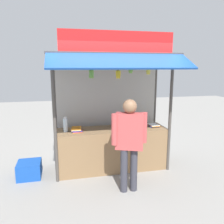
{
  "coord_description": "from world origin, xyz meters",
  "views": [
    {
      "loc": [
        -0.97,
        -4.29,
        2.09
      ],
      "look_at": [
        0.0,
        0.0,
        1.2
      ],
      "focal_mm": 36.19,
      "sensor_mm": 36.0,
      "label": 1
    }
  ],
  "objects_px": {
    "magazine_stack_front_right": "(137,128)",
    "vendor_person": "(129,137)",
    "water_bottle_mid_right": "(126,121)",
    "magazine_stack_rear_center": "(119,130)",
    "plastic_crate": "(29,170)",
    "banana_bunch_leftmost": "(91,74)",
    "water_bottle_mid_left": "(65,125)",
    "water_bottle_center": "(121,120)",
    "banana_bunch_rightmost": "(118,74)",
    "banana_bunch_inner_left": "(131,70)",
    "banana_bunch_inner_right": "(148,71)",
    "magazine_stack_far_right": "(153,125)",
    "magazine_stack_far_left": "(77,129)"
  },
  "relations": [
    {
      "from": "magazine_stack_front_right",
      "to": "vendor_person",
      "type": "height_order",
      "value": "vendor_person"
    },
    {
      "from": "water_bottle_mid_right",
      "to": "magazine_stack_front_right",
      "type": "xyz_separation_m",
      "value": [
        0.13,
        -0.31,
        -0.08
      ]
    },
    {
      "from": "magazine_stack_rear_center",
      "to": "vendor_person",
      "type": "height_order",
      "value": "vendor_person"
    },
    {
      "from": "water_bottle_mid_right",
      "to": "magazine_stack_front_right",
      "type": "distance_m",
      "value": 0.34
    },
    {
      "from": "plastic_crate",
      "to": "banana_bunch_leftmost",
      "type": "bearing_deg",
      "value": -18.04
    },
    {
      "from": "water_bottle_mid_left",
      "to": "vendor_person",
      "type": "height_order",
      "value": "vendor_person"
    },
    {
      "from": "water_bottle_mid_right",
      "to": "magazine_stack_rear_center",
      "type": "bearing_deg",
      "value": -126.27
    },
    {
      "from": "water_bottle_mid_left",
      "to": "water_bottle_mid_right",
      "type": "relative_size",
      "value": 1.33
    },
    {
      "from": "water_bottle_center",
      "to": "banana_bunch_rightmost",
      "type": "relative_size",
      "value": 0.81
    },
    {
      "from": "water_bottle_mid_right",
      "to": "banana_bunch_leftmost",
      "type": "bearing_deg",
      "value": -144.91
    },
    {
      "from": "banana_bunch_inner_left",
      "to": "banana_bunch_inner_right",
      "type": "height_order",
      "value": "same"
    },
    {
      "from": "vendor_person",
      "to": "plastic_crate",
      "type": "distance_m",
      "value": 2.09
    },
    {
      "from": "water_bottle_center",
      "to": "magazine_stack_front_right",
      "type": "relative_size",
      "value": 0.96
    },
    {
      "from": "banana_bunch_leftmost",
      "to": "banana_bunch_inner_right",
      "type": "height_order",
      "value": "same"
    },
    {
      "from": "plastic_crate",
      "to": "banana_bunch_inner_right",
      "type": "bearing_deg",
      "value": -9.86
    },
    {
      "from": "water_bottle_mid_left",
      "to": "magazine_stack_rear_center",
      "type": "relative_size",
      "value": 0.97
    },
    {
      "from": "water_bottle_center",
      "to": "magazine_stack_rear_center",
      "type": "bearing_deg",
      "value": -109.19
    },
    {
      "from": "plastic_crate",
      "to": "magazine_stack_rear_center",
      "type": "bearing_deg",
      "value": -4.84
    },
    {
      "from": "magazine_stack_rear_center",
      "to": "banana_bunch_rightmost",
      "type": "height_order",
      "value": "banana_bunch_rightmost"
    },
    {
      "from": "magazine_stack_rear_center",
      "to": "banana_bunch_rightmost",
      "type": "relative_size",
      "value": 0.95
    },
    {
      "from": "water_bottle_mid_left",
      "to": "magazine_stack_rear_center",
      "type": "xyz_separation_m",
      "value": [
        1.02,
        -0.17,
        -0.11
      ]
    },
    {
      "from": "banana_bunch_rightmost",
      "to": "banana_bunch_inner_left",
      "type": "bearing_deg",
      "value": -0.16
    },
    {
      "from": "magazine_stack_far_right",
      "to": "magazine_stack_far_left",
      "type": "relative_size",
      "value": 0.86
    },
    {
      "from": "banana_bunch_inner_left",
      "to": "magazine_stack_front_right",
      "type": "bearing_deg",
      "value": 48.36
    },
    {
      "from": "magazine_stack_far_left",
      "to": "vendor_person",
      "type": "distance_m",
      "value": 1.22
    },
    {
      "from": "water_bottle_mid_left",
      "to": "magazine_stack_front_right",
      "type": "xyz_separation_m",
      "value": [
        1.38,
        -0.17,
        -0.11
      ]
    },
    {
      "from": "water_bottle_mid_right",
      "to": "plastic_crate",
      "type": "relative_size",
      "value": 0.52
    },
    {
      "from": "banana_bunch_leftmost",
      "to": "banana_bunch_inner_right",
      "type": "distance_m",
      "value": 1.03
    },
    {
      "from": "magazine_stack_far_right",
      "to": "plastic_crate",
      "type": "bearing_deg",
      "value": -179.09
    },
    {
      "from": "banana_bunch_rightmost",
      "to": "banana_bunch_inner_left",
      "type": "xyz_separation_m",
      "value": [
        0.23,
        -0.0,
        0.08
      ]
    },
    {
      "from": "magazine_stack_front_right",
      "to": "plastic_crate",
      "type": "relative_size",
      "value": 0.63
    },
    {
      "from": "magazine_stack_far_left",
      "to": "banana_bunch_inner_right",
      "type": "distance_m",
      "value": 1.77
    },
    {
      "from": "vendor_person",
      "to": "plastic_crate",
      "type": "relative_size",
      "value": 3.66
    },
    {
      "from": "magazine_stack_far_right",
      "to": "magazine_stack_rear_center",
      "type": "xyz_separation_m",
      "value": [
        -0.8,
        -0.19,
        0.0
      ]
    },
    {
      "from": "water_bottle_mid_left",
      "to": "vendor_person",
      "type": "distance_m",
      "value": 1.36
    },
    {
      "from": "magazine_stack_far_right",
      "to": "banana_bunch_inner_left",
      "type": "bearing_deg",
      "value": -146.88
    },
    {
      "from": "magazine_stack_far_left",
      "to": "banana_bunch_leftmost",
      "type": "height_order",
      "value": "banana_bunch_leftmost"
    },
    {
      "from": "water_bottle_mid_right",
      "to": "banana_bunch_leftmost",
      "type": "xyz_separation_m",
      "value": [
        -0.78,
        -0.55,
        1.01
      ]
    },
    {
      "from": "water_bottle_mid_left",
      "to": "banana_bunch_inner_right",
      "type": "distance_m",
      "value": 1.86
    },
    {
      "from": "banana_bunch_rightmost",
      "to": "magazine_stack_rear_center",
      "type": "bearing_deg",
      "value": 71.19
    },
    {
      "from": "magazine_stack_front_right",
      "to": "magazine_stack_far_left",
      "type": "bearing_deg",
      "value": 171.38
    },
    {
      "from": "plastic_crate",
      "to": "banana_bunch_rightmost",
      "type": "bearing_deg",
      "value": -13.09
    },
    {
      "from": "banana_bunch_leftmost",
      "to": "vendor_person",
      "type": "height_order",
      "value": "banana_bunch_leftmost"
    },
    {
      "from": "banana_bunch_rightmost",
      "to": "magazine_stack_front_right",
      "type": "bearing_deg",
      "value": 28.59
    },
    {
      "from": "water_bottle_mid_right",
      "to": "magazine_stack_rear_center",
      "type": "xyz_separation_m",
      "value": [
        -0.23,
        -0.31,
        -0.08
      ]
    },
    {
      "from": "magazine_stack_far_left",
      "to": "magazine_stack_rear_center",
      "type": "bearing_deg",
      "value": -12.78
    },
    {
      "from": "magazine_stack_far_left",
      "to": "banana_bunch_inner_left",
      "type": "relative_size",
      "value": 1.4
    },
    {
      "from": "water_bottle_center",
      "to": "magazine_stack_far_left",
      "type": "bearing_deg",
      "value": -168.17
    },
    {
      "from": "water_bottle_mid_left",
      "to": "magazine_stack_far_right",
      "type": "height_order",
      "value": "water_bottle_mid_left"
    },
    {
      "from": "magazine_stack_far_right",
      "to": "water_bottle_mid_left",
      "type": "bearing_deg",
      "value": -179.62
    }
  ]
}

